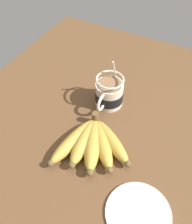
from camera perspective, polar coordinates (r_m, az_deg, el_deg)
The scene contains 4 objects.
table at distance 79.03cm, azimuth 3.92°, elevation -0.84°, with size 91.17×91.17×3.40cm.
coffee_mug at distance 77.29cm, azimuth 2.99°, elevation 4.18°, with size 14.99×8.74×15.31cm.
banana_bunch at distance 67.92cm, azimuth -0.91°, elevation -7.01°, with size 20.32×20.40×4.43cm.
small_plate at distance 61.73cm, azimuth 9.63°, elevation -21.88°, with size 15.10×15.10×0.60cm.
Camera 1 is at (48.54, 19.11, 61.07)cm, focal length 40.00 mm.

